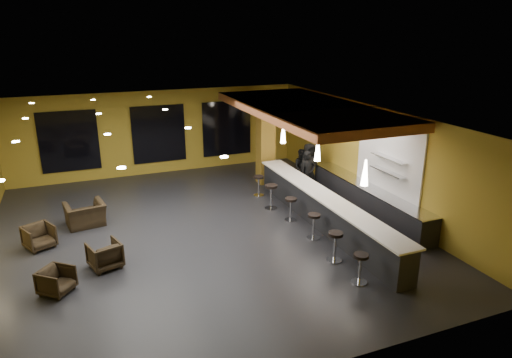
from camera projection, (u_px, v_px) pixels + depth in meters
name	position (u px, v px, depth m)	size (l,w,h in m)	color
floor	(202.00, 233.00, 13.95)	(12.00, 13.00, 0.10)	black
ceiling	(197.00, 117.00, 12.81)	(12.00, 13.00, 0.10)	black
wall_back	(158.00, 132.00, 19.15)	(12.00, 0.10, 3.50)	#A28524
wall_front	(302.00, 291.00, 7.61)	(12.00, 0.10, 3.50)	#A28524
wall_right	(372.00, 157.00, 15.52)	(0.10, 13.00, 3.50)	#A28524
wood_soffit	(306.00, 109.00, 15.17)	(3.60, 8.00, 0.28)	#B25F34
window_left	(69.00, 141.00, 17.82)	(2.20, 0.06, 2.40)	black
window_center	(159.00, 134.00, 19.06)	(2.20, 0.06, 2.40)	black
window_right	(227.00, 128.00, 20.13)	(2.20, 0.06, 2.40)	black
tile_backsplash	(389.00, 157.00, 14.53)	(0.06, 3.20, 2.40)	white
bar_counter	(323.00, 211.00, 14.19)	(0.60, 8.00, 1.00)	black
bar_top	(324.00, 195.00, 14.02)	(0.78, 8.10, 0.05)	white
prep_counter	(367.00, 199.00, 15.36)	(0.70, 6.00, 0.86)	black
prep_top	(368.00, 187.00, 15.21)	(0.72, 6.00, 0.03)	silver
wall_shelf_lower	(388.00, 172.00, 14.43)	(0.30, 1.50, 0.03)	silver
wall_shelf_upper	(389.00, 158.00, 14.29)	(0.30, 1.50, 0.03)	silver
column	(266.00, 140.00, 17.84)	(0.60, 0.60, 3.50)	olive
pendant_0	(365.00, 173.00, 11.84)	(0.20, 0.20, 0.70)	white
pendant_1	(318.00, 150.00, 14.04)	(0.20, 0.20, 0.70)	white
pendant_2	(283.00, 133.00, 16.24)	(0.20, 0.20, 0.70)	white
staff_a	(308.00, 173.00, 16.74)	(0.61, 0.40, 1.68)	black
staff_b	(302.00, 168.00, 17.70)	(0.73, 0.57, 1.50)	black
staff_c	(309.00, 166.00, 17.57)	(0.86, 0.56, 1.75)	black
armchair_a	(56.00, 281.00, 10.65)	(0.67, 0.69, 0.63)	black
armchair_b	(105.00, 255.00, 11.77)	(0.75, 0.78, 0.71)	black
armchair_c	(39.00, 237.00, 12.82)	(0.73, 0.75, 0.68)	black
armchair_d	(85.00, 214.00, 14.27)	(1.15, 1.00, 0.75)	black
bar_stool_0	(360.00, 265.00, 11.00)	(0.39, 0.39, 0.77)	silver
bar_stool_1	(335.00, 243.00, 12.04)	(0.42, 0.42, 0.83)	silver
bar_stool_2	(314.00, 223.00, 13.35)	(0.39, 0.39, 0.77)	silver
bar_stool_3	(291.00, 206.00, 14.61)	(0.39, 0.39, 0.76)	silver
bar_stool_4	(271.00, 194.00, 15.53)	(0.44, 0.44, 0.87)	silver
bar_stool_5	(259.00, 183.00, 16.77)	(0.39, 0.39, 0.77)	silver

